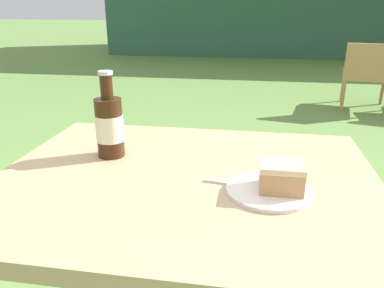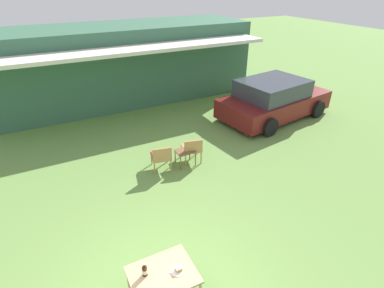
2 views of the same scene
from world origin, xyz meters
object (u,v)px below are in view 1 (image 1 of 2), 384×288
(wicker_chair_cushioned, at_px, (367,71))
(cake_on_plate, at_px, (276,182))
(patio_table, at_px, (186,197))
(cola_bottle_near, at_px, (109,125))

(wicker_chair_cushioned, xyz_separation_m, cake_on_plate, (-1.18, -3.64, 0.30))
(patio_table, xyz_separation_m, cola_bottle_near, (-0.24, 0.10, 0.16))
(cola_bottle_near, bearing_deg, patio_table, -23.14)
(wicker_chair_cushioned, distance_m, cake_on_plate, 3.84)
(patio_table, height_order, cola_bottle_near, cola_bottle_near)
(wicker_chair_cushioned, height_order, cola_bottle_near, cola_bottle_near)
(cake_on_plate, xyz_separation_m, cola_bottle_near, (-0.46, 0.16, 0.07))
(cake_on_plate, relative_size, cola_bottle_near, 0.82)
(patio_table, distance_m, cola_bottle_near, 0.30)
(patio_table, bearing_deg, wicker_chair_cushioned, 68.57)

